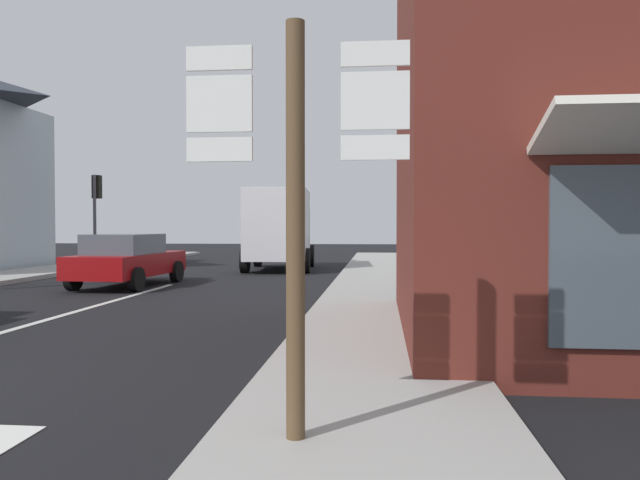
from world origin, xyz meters
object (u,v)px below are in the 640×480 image
at_px(sedan_far, 127,259).
at_px(traffic_light_far_left, 96,200).
at_px(delivery_truck, 279,227).
at_px(route_sign_post, 296,198).

bearing_deg(sedan_far, traffic_light_far_left, 122.54).
xyz_separation_m(sedan_far, traffic_light_far_left, (-3.91, 6.12, 1.95)).
xyz_separation_m(sedan_far, delivery_truck, (3.22, 6.54, 0.89)).
bearing_deg(sedan_far, route_sign_post, -61.36).
distance_m(route_sign_post, traffic_light_far_left, 20.69).
xyz_separation_m(sedan_far, route_sign_post, (6.43, -11.78, 1.15)).
bearing_deg(traffic_light_far_left, sedan_far, -57.46).
height_order(sedan_far, traffic_light_far_left, traffic_light_far_left).
relative_size(sedan_far, traffic_light_far_left, 1.17).
relative_size(sedan_far, delivery_truck, 0.83).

